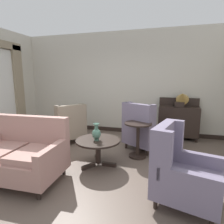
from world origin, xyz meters
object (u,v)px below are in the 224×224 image
(armchair_far_left, at_px, (68,126))
(side_table, at_px, (138,136))
(sideboard, at_px, (178,121))
(armchair_near_sideboard, at_px, (181,171))
(coffee_table, at_px, (98,144))
(armchair_near_window, at_px, (143,130))
(gramophone, at_px, (182,98))
(settee, at_px, (21,155))
(porcelain_vase, at_px, (96,133))

(armchair_far_left, relative_size, side_table, 1.48)
(sideboard, bearing_deg, armchair_near_sideboard, -92.08)
(armchair_near_sideboard, bearing_deg, side_table, 44.71)
(armchair_near_sideboard, bearing_deg, coffee_table, 77.57)
(armchair_near_window, distance_m, gramophone, 1.45)
(sideboard, bearing_deg, armchair_near_window, -128.91)
(settee, xyz_separation_m, armchair_near_sideboard, (2.48, 0.10, 0.03))
(settee, relative_size, armchair_near_window, 1.26)
(coffee_table, xyz_separation_m, side_table, (0.67, 0.59, 0.04))
(porcelain_vase, distance_m, settee, 1.31)
(settee, xyz_separation_m, gramophone, (2.63, 2.85, 0.73))
(armchair_far_left, bearing_deg, gramophone, 146.12)
(sideboard, height_order, gramophone, gramophone)
(coffee_table, bearing_deg, porcelain_vase, -109.05)
(gramophone, bearing_deg, sideboard, 118.40)
(armchair_far_left, distance_m, sideboard, 2.96)
(armchair_near_window, relative_size, armchair_near_sideboard, 1.07)
(settee, height_order, gramophone, gramophone)
(coffee_table, distance_m, armchair_near_sideboard, 1.62)
(armchair_near_sideboard, bearing_deg, porcelain_vase, 79.06)
(porcelain_vase, relative_size, armchair_near_window, 0.29)
(porcelain_vase, height_order, gramophone, gramophone)
(coffee_table, height_order, gramophone, gramophone)
(porcelain_vase, bearing_deg, gramophone, 51.96)
(coffee_table, xyz_separation_m, sideboard, (1.55, 2.10, 0.10))
(coffee_table, bearing_deg, armchair_near_sideboard, -27.01)
(settee, xyz_separation_m, armchair_near_window, (1.76, 1.91, 0.04))
(settee, xyz_separation_m, sideboard, (2.58, 2.94, 0.10))
(armchair_far_left, distance_m, gramophone, 3.06)
(coffee_table, bearing_deg, sideboard, 53.70)
(armchair_near_window, distance_m, side_table, 0.49)
(settee, bearing_deg, porcelain_vase, 35.24)
(gramophone, bearing_deg, porcelain_vase, -128.04)
(coffee_table, bearing_deg, armchair_far_left, 138.98)
(armchair_near_window, distance_m, sideboard, 1.31)
(armchair_near_window, height_order, side_table, armchair_near_window)
(armchair_near_window, xyz_separation_m, gramophone, (0.87, 0.93, 0.69))
(armchair_near_sideboard, relative_size, side_table, 1.42)
(armchair_near_window, bearing_deg, settee, 78.06)
(armchair_near_window, bearing_deg, sideboard, -98.28)
(porcelain_vase, distance_m, armchair_near_sideboard, 1.63)
(armchair_near_window, bearing_deg, gramophone, -102.48)
(side_table, distance_m, gramophone, 1.83)
(porcelain_vase, relative_size, settee, 0.23)
(armchair_far_left, height_order, gramophone, gramophone)
(sideboard, bearing_deg, side_table, -120.02)
(armchair_far_left, relative_size, sideboard, 0.98)
(coffee_table, height_order, sideboard, sideboard)
(sideboard, bearing_deg, armchair_far_left, -159.38)
(sideboard, bearing_deg, porcelain_vase, -126.03)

